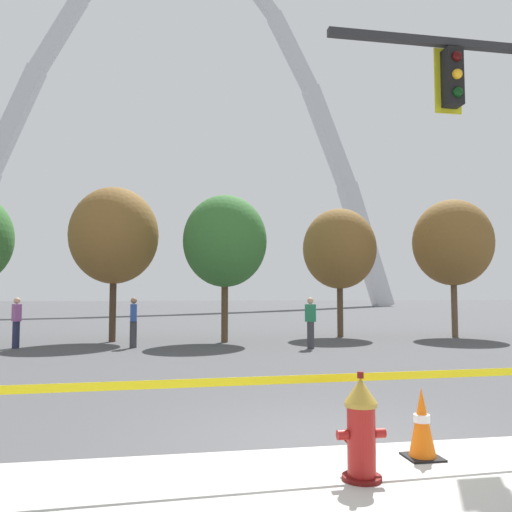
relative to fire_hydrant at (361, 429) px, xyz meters
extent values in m
plane|color=#474749|center=(0.15, 1.10, -0.47)|extent=(240.00, 240.00, 0.00)
cylinder|color=#5E0F0D|center=(0.00, -0.01, -0.44)|extent=(0.36, 0.36, 0.05)
cylinder|color=maroon|center=(0.00, -0.01, -0.11)|extent=(0.26, 0.26, 0.62)
cylinder|color=#A8842D|center=(0.00, -0.01, 0.22)|extent=(0.30, 0.30, 0.04)
cone|color=#A8842D|center=(0.00, -0.01, 0.35)|extent=(0.30, 0.30, 0.22)
cylinder|color=#5E0F0D|center=(0.00, -0.01, 0.49)|extent=(0.06, 0.06, 0.06)
cylinder|color=maroon|center=(-0.18, -0.01, -0.04)|extent=(0.10, 0.09, 0.09)
cylinder|color=maroon|center=(0.18, -0.01, -0.04)|extent=(0.10, 0.09, 0.09)
cylinder|color=maroon|center=(0.00, 0.19, -0.14)|extent=(0.13, 0.14, 0.13)
cylinder|color=#5E0F0D|center=(0.00, 0.27, -0.14)|extent=(0.15, 0.03, 0.15)
cube|color=yellow|center=(-0.46, 0.40, 0.40)|extent=(5.88, 0.24, 0.08)
cube|color=black|center=(0.86, 0.49, -0.45)|extent=(0.36, 0.36, 0.03)
cone|color=orange|center=(0.86, 0.49, -0.09)|extent=(0.28, 0.28, 0.70)
cylinder|color=white|center=(0.86, 0.49, -0.05)|extent=(0.17, 0.17, 0.08)
cube|color=black|center=(2.56, 2.54, 4.58)|extent=(0.26, 0.24, 0.90)
cube|color=gold|center=(2.56, 2.68, 4.58)|extent=(0.44, 0.03, 1.04)
sphere|color=#360606|center=(2.56, 2.41, 4.86)|extent=(0.16, 0.16, 0.16)
sphere|color=orange|center=(2.56, 2.41, 4.58)|extent=(0.16, 0.16, 0.16)
sphere|color=black|center=(2.56, 2.41, 4.30)|extent=(0.16, 0.16, 0.16)
cube|color=silver|center=(-20.09, 63.07, 22.63)|extent=(7.00, 2.04, 14.02)
cube|color=silver|center=(-15.03, 63.07, 34.17)|extent=(6.71, 1.80, 10.81)
cube|color=silver|center=(15.34, 63.07, 34.17)|extent=(6.71, 1.80, 10.81)
cube|color=silver|center=(20.40, 63.07, 22.63)|extent=(7.00, 2.04, 14.02)
cube|color=silver|center=(25.46, 63.07, 7.78)|extent=(7.27, 2.28, 17.26)
cylinder|color=#473323|center=(-3.55, 14.78, 0.72)|extent=(0.24, 0.24, 2.38)
ellipsoid|color=brown|center=(-3.55, 14.78, 3.35)|extent=(3.18, 3.18, 3.50)
cylinder|color=brown|center=(0.37, 13.91, 0.66)|extent=(0.24, 0.24, 2.25)
ellipsoid|color=#336B2D|center=(0.37, 13.91, 3.13)|extent=(2.99, 2.99, 3.29)
cylinder|color=brown|center=(5.18, 15.41, 0.63)|extent=(0.24, 0.24, 2.20)
ellipsoid|color=brown|center=(5.18, 15.41, 3.05)|extent=(2.93, 2.93, 3.22)
cylinder|color=brown|center=(9.63, 14.55, 0.71)|extent=(0.24, 0.24, 2.35)
ellipsoid|color=brown|center=(9.63, 14.55, 3.29)|extent=(3.13, 3.13, 3.45)
cylinder|color=#38383D|center=(-2.70, 12.49, -0.05)|extent=(0.22, 0.22, 0.84)
cube|color=#2D4C99|center=(-2.70, 12.49, 0.64)|extent=(0.21, 0.34, 0.54)
sphere|color=#936B4C|center=(-2.70, 12.49, 1.02)|extent=(0.20, 0.20, 0.20)
cylinder|color=#232847|center=(-6.34, 13.04, -0.05)|extent=(0.22, 0.22, 0.84)
cube|color=#995193|center=(-6.34, 13.04, 0.64)|extent=(0.35, 0.39, 0.54)
sphere|color=tan|center=(-6.34, 13.04, 1.02)|extent=(0.20, 0.20, 0.20)
cylinder|color=#38383D|center=(2.76, 11.24, -0.05)|extent=(0.22, 0.22, 0.84)
cube|color=#23754C|center=(2.76, 11.24, 0.64)|extent=(0.39, 0.30, 0.54)
sphere|color=tan|center=(2.76, 11.24, 1.02)|extent=(0.20, 0.20, 0.20)
camera|label=1|loc=(-1.83, -4.71, 1.25)|focal=36.92mm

